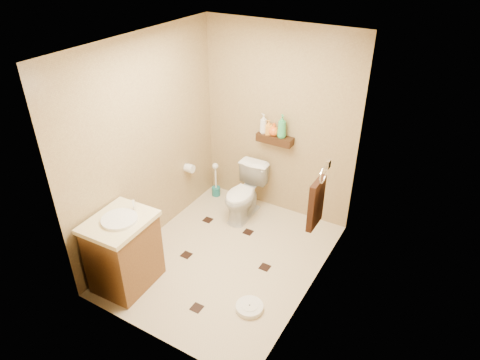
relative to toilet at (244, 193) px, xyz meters
The scene contains 18 objects.
ground 0.93m from the toilet, 74.11° to the right, with size 2.50×2.50×0.00m, color beige.
wall_back 0.98m from the toilet, 60.47° to the left, with size 2.00×0.04×2.40m, color tan.
wall_front 2.26m from the toilet, 83.51° to the right, with size 2.00×0.04×2.40m, color tan.
wall_left 1.42m from the toilet, 132.53° to the right, with size 0.04×2.50×2.40m, color tan.
wall_right 1.72m from the toilet, 33.93° to the right, with size 0.04×2.50×2.40m, color tan.
ceiling 2.23m from the toilet, 74.11° to the right, with size 2.00×2.50×0.02m, color white.
wall_shelf 0.79m from the toilet, 54.98° to the left, with size 0.46×0.14×0.10m, color #361A0E.
floor_accents 0.99m from the toilet, 73.80° to the right, with size 1.27×1.43×0.01m.
toilet is the anchor object (origin of this frame).
vanity 1.73m from the toilet, 105.53° to the right, with size 0.57×0.68×0.94m.
bathroom_scale 1.62m from the toilet, 58.26° to the right, with size 0.33×0.33×0.06m.
toilet_brush 0.65m from the toilet, 158.31° to the left, with size 0.12×0.12×0.51m.
towel_ring 1.42m from the toilet, 26.84° to the right, with size 0.12×0.30×0.76m.
toilet_paper 0.77m from the toilet, 165.50° to the right, with size 0.12×0.11×0.12m.
bottle_a 0.92m from the toilet, 77.26° to the left, with size 0.09×0.09×0.24m, color silver.
bottle_b 0.90m from the toilet, 66.63° to the left, with size 0.08×0.08×0.18m, color orange.
bottle_c 0.90m from the toilet, 56.79° to the left, with size 0.12×0.12×0.16m, color orange.
bottle_d 0.99m from the toilet, 46.30° to the left, with size 0.11×0.11×0.29m, color #37A561.
Camera 1 is at (2.02, -3.14, 3.28)m, focal length 32.00 mm.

